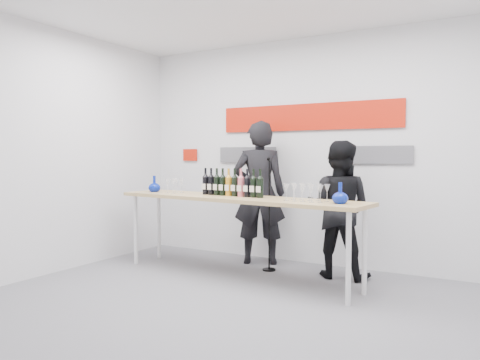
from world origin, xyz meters
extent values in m
plane|color=slate|center=(0.00, 0.00, 0.00)|extent=(5.00, 5.00, 0.00)
cube|color=silver|center=(0.00, 2.00, 1.50)|extent=(5.00, 0.04, 3.00)
cube|color=red|center=(0.00, 1.97, 1.95)|extent=(2.50, 0.02, 0.35)
cube|color=#59595E|center=(-0.90, 1.97, 1.45)|extent=(0.90, 0.02, 0.22)
cube|color=#59595E|center=(0.90, 1.97, 1.45)|extent=(0.90, 0.02, 0.22)
cube|color=red|center=(-1.90, 1.97, 1.45)|extent=(0.25, 0.02, 0.18)
cube|color=tan|center=(-0.44, 0.86, 0.94)|extent=(3.24, 0.96, 0.04)
cylinder|color=silver|center=(-1.95, 0.80, 0.46)|extent=(0.05, 0.05, 0.92)
cylinder|color=silver|center=(1.02, 0.50, 0.46)|extent=(0.05, 0.05, 0.92)
cylinder|color=silver|center=(-1.91, 1.23, 0.46)|extent=(0.05, 0.05, 0.92)
cylinder|color=silver|center=(1.06, 0.92, 0.46)|extent=(0.05, 0.05, 0.92)
imported|color=black|center=(-0.54, 1.65, 0.95)|extent=(0.81, 0.69, 1.89)
imported|color=black|center=(0.59, 1.49, 0.81)|extent=(0.81, 0.65, 1.61)
cylinder|color=black|center=(-0.25, 1.36, 0.01)|extent=(0.17, 0.17, 0.02)
cylinder|color=black|center=(-0.25, 1.36, 0.69)|extent=(0.02, 0.02, 1.38)
sphere|color=black|center=(-0.25, 1.33, 1.40)|extent=(0.05, 0.05, 0.05)
camera|label=1|loc=(2.31, -3.86, 1.44)|focal=35.00mm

